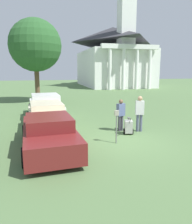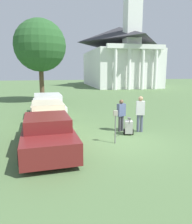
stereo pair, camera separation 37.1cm
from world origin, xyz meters
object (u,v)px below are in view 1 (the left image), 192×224
(parked_car_maroon, at_px, (49,133))
(person_supervisor, at_px, (140,111))
(equipment_cart, at_px, (129,126))
(person_worker, at_px, (121,113))
(church, at_px, (113,55))
(parked_car_white, at_px, (45,107))
(parking_meter, at_px, (117,121))
(parked_car_cream, at_px, (47,116))

(parked_car_maroon, height_order, person_supervisor, person_supervisor)
(person_supervisor, distance_m, equipment_cart, 1.04)
(person_worker, xyz_separation_m, church, (9.88, 31.12, 5.03))
(person_worker, bearing_deg, person_supervisor, 141.14)
(equipment_cart, relative_size, church, 0.04)
(parked_car_white, bearing_deg, person_supervisor, -48.78)
(parking_meter, distance_m, equipment_cart, 1.63)
(person_supervisor, bearing_deg, parking_meter, 56.14)
(parked_car_maroon, xyz_separation_m, parked_car_white, (0.00, 6.11, 0.07))
(parking_meter, bearing_deg, parked_car_maroon, -178.79)
(parked_car_cream, bearing_deg, parked_car_white, 86.35)
(person_worker, bearing_deg, equipment_cart, 84.86)
(parking_meter, height_order, equipment_cart, parking_meter)
(parked_car_maroon, bearing_deg, person_worker, 22.70)
(parked_car_white, relative_size, church, 0.20)
(parked_car_white, height_order, equipment_cart, parked_car_white)
(parked_car_maroon, xyz_separation_m, parked_car_cream, (0.00, 3.32, 0.02))
(equipment_cart, bearing_deg, parking_meter, -116.99)
(person_worker, bearing_deg, parked_car_maroon, 5.93)
(church, bearing_deg, parked_car_white, -116.80)
(person_worker, bearing_deg, church, -128.04)
(equipment_cart, bearing_deg, parked_car_cream, 166.32)
(parked_car_maroon, xyz_separation_m, person_worker, (3.67, 1.82, 0.28))
(church, bearing_deg, person_supervisor, -105.96)
(parked_car_cream, relative_size, person_worker, 3.16)
(parked_car_maroon, distance_m, parked_car_cream, 3.32)
(parking_meter, bearing_deg, parked_car_white, 115.04)
(parked_car_white, height_order, person_supervisor, person_supervisor)
(person_supervisor, bearing_deg, parked_car_cream, -5.31)
(parked_car_maroon, height_order, church, church)
(parked_car_maroon, distance_m, parking_meter, 2.85)
(parked_car_white, distance_m, equipment_cart, 6.27)
(parked_car_cream, height_order, person_supervisor, person_supervisor)
(person_supervisor, xyz_separation_m, equipment_cart, (-0.72, -0.34, -0.66))
(parking_meter, height_order, person_supervisor, person_supervisor)
(parked_car_cream, xyz_separation_m, church, (13.55, 29.61, 5.29))
(parked_car_white, xyz_separation_m, person_supervisor, (4.57, -4.59, 0.32))
(equipment_cart, bearing_deg, person_worker, 120.79)
(parked_car_cream, height_order, person_worker, person_worker)
(parked_car_maroon, xyz_separation_m, parking_meter, (2.83, 0.06, 0.34))
(parking_meter, bearing_deg, person_supervisor, 39.91)
(parked_car_cream, height_order, church, church)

